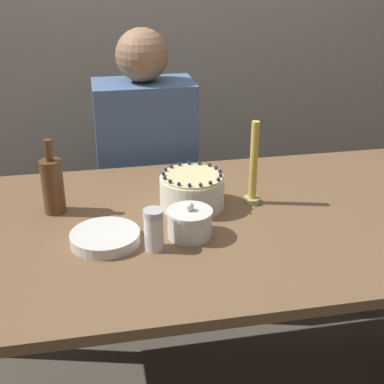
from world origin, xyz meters
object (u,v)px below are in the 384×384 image
person_man_blue_shirt (147,194)px  cake (192,191)px  sugar_bowl (190,223)px  bottle (53,185)px  candle (253,171)px  sugar_shaker (154,229)px

person_man_blue_shirt → cake: bearing=98.3°
sugar_bowl → person_man_blue_shirt: size_ratio=0.11×
cake → person_man_blue_shirt: (-0.08, 0.57, -0.27)m
cake → bottle: (-0.43, 0.05, 0.04)m
sugar_bowl → cake: bearing=77.0°
cake → candle: bearing=-3.3°
person_man_blue_shirt → candle: bearing=115.6°
candle → person_man_blue_shirt: person_man_blue_shirt is taller
cake → sugar_shaker: (-0.15, -0.24, 0.01)m
sugar_shaker → person_man_blue_shirt: (0.07, 0.81, -0.27)m
cake → bottle: bottle is taller
sugar_bowl → bottle: size_ratio=0.55×
sugar_bowl → bottle: 0.45m
sugar_bowl → bottle: (-0.38, 0.23, 0.05)m
sugar_bowl → candle: 0.31m
candle → bottle: candle is taller
candle → bottle: (-0.62, 0.06, -0.02)m
bottle → person_man_blue_shirt: (0.34, 0.53, -0.30)m
cake → sugar_bowl: size_ratio=1.56×
sugar_shaker → sugar_bowl: bearing=25.0°
bottle → person_man_blue_shirt: person_man_blue_shirt is taller
sugar_bowl → person_man_blue_shirt: person_man_blue_shirt is taller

